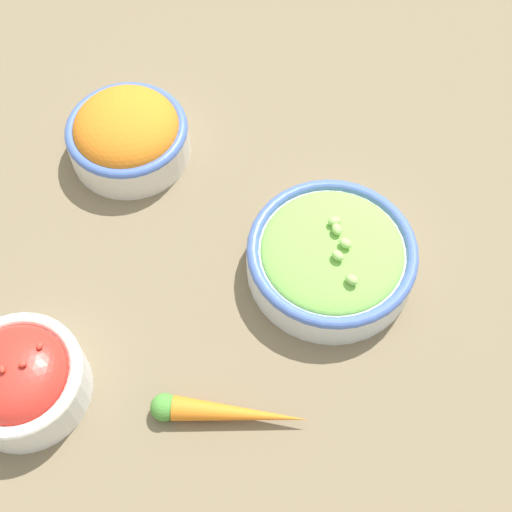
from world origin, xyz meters
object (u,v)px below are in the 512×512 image
(bowl_cherry_tomatoes, at_px, (19,379))
(bowl_lettuce, at_px, (331,256))
(bowl_carrots, at_px, (128,134))
(loose_carrot, at_px, (225,412))

(bowl_cherry_tomatoes, distance_m, bowl_lettuce, 0.31)
(bowl_cherry_tomatoes, relative_size, bowl_carrots, 0.89)
(bowl_carrots, relative_size, loose_carrot, 0.92)
(bowl_cherry_tomatoes, xyz_separation_m, bowl_carrots, (-0.02, -0.29, -0.00))
(bowl_cherry_tomatoes, distance_m, loose_carrot, 0.19)
(bowl_lettuce, relative_size, loose_carrot, 1.17)
(bowl_carrots, distance_m, loose_carrot, 0.33)
(bowl_cherry_tomatoes, relative_size, loose_carrot, 0.82)
(bowl_cherry_tomatoes, bearing_deg, loose_carrot, -177.78)
(bowl_carrots, xyz_separation_m, bowl_lettuce, (-0.24, 0.11, -0.00))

